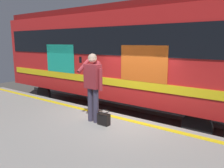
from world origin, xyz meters
TOP-DOWN VIEW (x-y plane):
  - ground_plane at (0.00, 0.00)m, footprint 24.75×24.75m
  - platform at (0.00, 2.01)m, footprint 13.05×4.02m
  - safety_line at (0.00, 0.30)m, footprint 12.79×0.16m
  - track_rail_near at (0.00, -1.53)m, footprint 16.97×0.08m
  - track_rail_far at (0.00, -2.97)m, footprint 16.97×0.08m
  - train_carriage at (1.64, -2.24)m, footprint 10.38×2.93m
  - passenger at (0.29, 0.89)m, footprint 0.57×0.55m
  - handbag at (-0.07, 0.93)m, footprint 0.30×0.28m

SIDE VIEW (x-z plane):
  - ground_plane at x=0.00m, z-range 0.00..0.00m
  - track_rail_near at x=0.00m, z-range 0.00..0.16m
  - track_rail_far at x=0.00m, z-range 0.00..0.16m
  - platform at x=0.00m, z-range 0.00..0.89m
  - safety_line at x=0.00m, z-range 0.89..0.90m
  - handbag at x=-0.07m, z-range 0.87..1.23m
  - passenger at x=0.29m, z-range 1.05..2.77m
  - train_carriage at x=1.64m, z-range 0.54..4.49m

